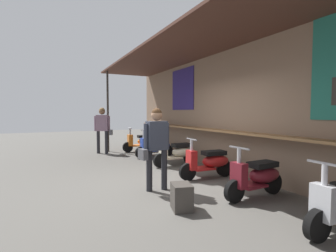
{
  "coord_description": "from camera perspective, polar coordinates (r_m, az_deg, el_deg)",
  "views": [
    {
      "loc": [
        4.9,
        -2.44,
        1.57
      ],
      "look_at": [
        -2.09,
        1.05,
        1.14
      ],
      "focal_mm": 26.81,
      "sensor_mm": 36.0,
      "label": 1
    }
  ],
  "objects": [
    {
      "name": "shopper_browsing",
      "position": [
        5.0,
        -2.73,
        -3.36
      ],
      "size": [
        0.29,
        0.65,
        1.65
      ],
      "rotation": [
        0.0,
        0.0,
        0.07
      ],
      "color": "#232328",
      "rests_on": "ground_plane"
    },
    {
      "name": "scooter_maroon",
      "position": [
        4.99,
        19.77,
        -10.72
      ],
      "size": [
        0.47,
        1.4,
        0.97
      ],
      "rotation": [
        0.0,
        0.0,
        -1.53
      ],
      "color": "maroon",
      "rests_on": "ground_plane"
    },
    {
      "name": "merchandise_crate",
      "position": [
        4.2,
        3.11,
        -15.76
      ],
      "size": [
        0.45,
        0.4,
        0.42
      ],
      "primitive_type": "cube",
      "rotation": [
        0.0,
        0.0,
        -0.28
      ],
      "color": "#3D3833",
      "rests_on": "ground_plane"
    },
    {
      "name": "ground_plane",
      "position": [
        5.69,
        -0.07,
        -12.85
      ],
      "size": [
        33.73,
        33.73,
        0.0
      ],
      "primitive_type": "plane",
      "color": "#56544F"
    },
    {
      "name": "scooter_orange",
      "position": [
        10.1,
        -5.97,
        -3.57
      ],
      "size": [
        0.46,
        1.4,
        0.97
      ],
      "rotation": [
        0.0,
        0.0,
        -1.61
      ],
      "color": "orange",
      "rests_on": "ground_plane"
    },
    {
      "name": "scooter_blue",
      "position": [
        8.77,
        -2.63,
        -4.58
      ],
      "size": [
        0.46,
        1.4,
        0.97
      ],
      "rotation": [
        0.0,
        0.0,
        -1.56
      ],
      "color": "#233D9E",
      "rests_on": "ground_plane"
    },
    {
      "name": "scooter_cream",
      "position": [
        7.4,
        2.26,
        -6.03
      ],
      "size": [
        0.46,
        1.4,
        0.97
      ],
      "rotation": [
        0.0,
        0.0,
        -1.55
      ],
      "color": "beige",
      "rests_on": "ground_plane"
    },
    {
      "name": "scooter_red",
      "position": [
        6.1,
        9.41,
        -8.05
      ],
      "size": [
        0.5,
        1.4,
        0.97
      ],
      "rotation": [
        0.0,
        0.0,
        -1.65
      ],
      "color": "red",
      "rests_on": "ground_plane"
    },
    {
      "name": "shopper_with_handbag",
      "position": [
        9.81,
        -14.65,
        0.16
      ],
      "size": [
        0.41,
        0.68,
        1.74
      ],
      "rotation": [
        0.0,
        0.0,
        2.76
      ],
      "color": "#232328",
      "rests_on": "ground_plane"
    },
    {
      "name": "market_stall_facade",
      "position": [
        6.52,
        14.89,
        5.91
      ],
      "size": [
        12.05,
        2.38,
        3.43
      ],
      "color": "#7F6651",
      "rests_on": "ground_plane"
    }
  ]
}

